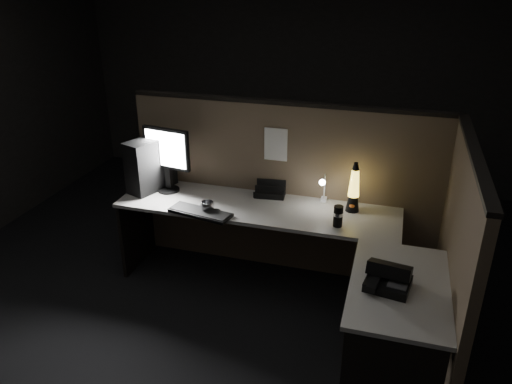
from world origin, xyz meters
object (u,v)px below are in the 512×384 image
(pc_tower, at_px, (151,164))
(keyboard, at_px, (200,213))
(desk_phone, at_px, (388,278))
(monitor, at_px, (167,154))
(lava_lamp, at_px, (354,191))

(pc_tower, xyz_separation_m, keyboard, (0.59, -0.35, -0.21))
(pc_tower, bearing_deg, desk_phone, -3.55)
(keyboard, xyz_separation_m, desk_phone, (1.46, -0.58, 0.05))
(pc_tower, relative_size, monitor, 0.81)
(pc_tower, relative_size, lava_lamp, 1.10)
(keyboard, relative_size, desk_phone, 1.71)
(lava_lamp, bearing_deg, pc_tower, -178.33)
(monitor, distance_m, lava_lamp, 1.59)
(monitor, bearing_deg, desk_phone, -17.21)
(pc_tower, xyz_separation_m, desk_phone, (2.05, -0.93, -0.17))
(pc_tower, height_order, keyboard, pc_tower)
(pc_tower, distance_m, keyboard, 0.72)
(keyboard, relative_size, lava_lamp, 1.25)
(monitor, relative_size, desk_phone, 1.87)
(pc_tower, height_order, monitor, monitor)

